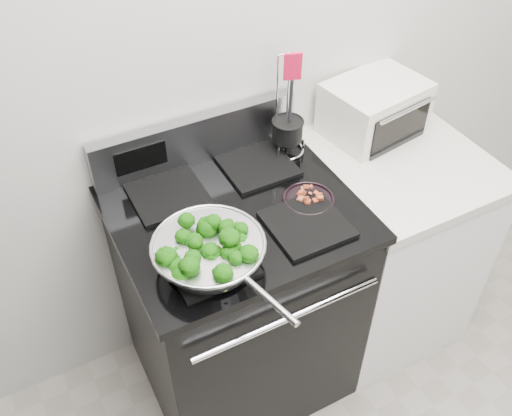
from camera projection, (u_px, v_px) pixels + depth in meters
back_wall at (268, 34)px, 1.92m from camera, size 4.00×0.02×2.70m
gas_range at (238, 298)px, 2.18m from camera, size 0.79×0.69×1.13m
counter at (382, 243)px, 2.43m from camera, size 0.62×0.68×0.92m
skillet at (209, 251)px, 1.66m from camera, size 0.34×0.53×0.07m
broccoli_pile at (208, 246)px, 1.65m from camera, size 0.27×0.27×0.09m
bacon_plate at (309, 197)px, 1.89m from camera, size 0.17×0.17×0.04m
utensil_holder at (287, 135)px, 2.05m from camera, size 0.13×0.13×0.40m
toaster_oven at (374, 108)px, 2.18m from camera, size 0.40×0.33×0.21m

